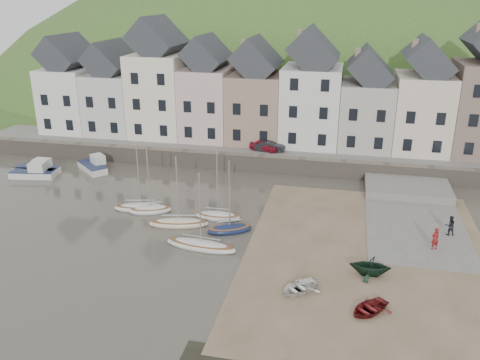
% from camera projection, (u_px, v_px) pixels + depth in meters
% --- Properties ---
extents(ground, '(160.00, 160.00, 0.00)m').
position_uv_depth(ground, '(224.00, 242.00, 39.28)').
color(ground, '#4D473C').
rests_on(ground, ground).
extents(quay_land, '(90.00, 30.00, 1.50)m').
position_uv_depth(quay_land, '(281.00, 130.00, 68.27)').
color(quay_land, '#3D5A24').
rests_on(quay_land, ground).
extents(quay_street, '(70.00, 7.00, 0.10)m').
position_uv_depth(quay_street, '(267.00, 149.00, 57.48)').
color(quay_street, slate).
rests_on(quay_street, quay_land).
extents(seawall, '(70.00, 1.20, 1.80)m').
position_uv_depth(seawall, '(262.00, 163.00, 54.51)').
color(seawall, slate).
rests_on(seawall, ground).
extents(beach, '(18.00, 26.00, 0.06)m').
position_uv_depth(beach, '(367.00, 256.00, 37.06)').
color(beach, brown).
rests_on(beach, ground).
extents(slipway, '(8.00, 18.00, 0.12)m').
position_uv_depth(slipway, '(413.00, 217.00, 43.56)').
color(slipway, slate).
rests_on(slipway, ground).
extents(hillside, '(134.40, 84.00, 84.00)m').
position_uv_depth(hillside, '(273.00, 184.00, 101.47)').
color(hillside, '#3D5A24').
rests_on(hillside, ground).
extents(townhouse_terrace, '(61.05, 8.00, 13.93)m').
position_uv_depth(townhouse_terrace, '(288.00, 93.00, 58.29)').
color(townhouse_terrace, silver).
rests_on(townhouse_terrace, quay_land).
extents(sailboat_0, '(4.96, 2.50, 6.32)m').
position_uv_depth(sailboat_0, '(141.00, 207.00, 44.98)').
color(sailboat_0, silver).
rests_on(sailboat_0, ground).
extents(sailboat_1, '(4.03, 2.73, 6.32)m').
position_uv_depth(sailboat_1, '(151.00, 209.00, 44.50)').
color(sailboat_1, silver).
rests_on(sailboat_1, ground).
extents(sailboat_2, '(5.26, 2.54, 6.32)m').
position_uv_depth(sailboat_2, '(179.00, 223.00, 41.94)').
color(sailboat_2, beige).
rests_on(sailboat_2, ground).
extents(sailboat_3, '(4.01, 1.53, 6.32)m').
position_uv_depth(sailboat_3, '(218.00, 216.00, 43.24)').
color(sailboat_3, silver).
rests_on(sailboat_3, ground).
extents(sailboat_4, '(5.85, 2.10, 6.32)m').
position_uv_depth(sailboat_4, '(201.00, 245.00, 38.23)').
color(sailboat_4, silver).
rests_on(sailboat_4, ground).
extents(sailboat_5, '(4.04, 3.01, 6.32)m').
position_uv_depth(sailboat_5, '(230.00, 229.00, 40.87)').
color(sailboat_5, '#152044').
rests_on(sailboat_5, ground).
extents(motorboat_0, '(4.84, 1.85, 1.70)m').
position_uv_depth(motorboat_0, '(38.00, 168.00, 53.92)').
color(motorboat_0, silver).
rests_on(motorboat_0, ground).
extents(motorboat_1, '(4.84, 2.45, 1.70)m').
position_uv_depth(motorboat_1, '(34.00, 172.00, 52.78)').
color(motorboat_1, silver).
rests_on(motorboat_1, ground).
extents(motorboat_2, '(4.59, 4.29, 1.70)m').
position_uv_depth(motorboat_2, '(94.00, 165.00, 54.88)').
color(motorboat_2, silver).
rests_on(motorboat_2, ground).
extents(rowboat_white, '(3.44, 3.44, 0.59)m').
position_uv_depth(rowboat_white, '(299.00, 287.00, 32.61)').
color(rowboat_white, white).
rests_on(rowboat_white, beach).
extents(rowboat_green, '(2.82, 2.44, 1.47)m').
position_uv_depth(rowboat_green, '(370.00, 266.00, 34.33)').
color(rowboat_green, black).
rests_on(rowboat_green, beach).
extents(rowboat_red, '(3.39, 3.45, 0.59)m').
position_uv_depth(rowboat_red, '(369.00, 308.00, 30.44)').
color(rowboat_red, maroon).
rests_on(rowboat_red, beach).
extents(person_red, '(0.77, 0.68, 1.77)m').
position_uv_depth(person_red, '(435.00, 239.00, 37.64)').
color(person_red, maroon).
rests_on(person_red, slipway).
extents(person_dark, '(0.91, 0.78, 1.64)m').
position_uv_depth(person_dark, '(450.00, 225.00, 39.90)').
color(person_dark, black).
rests_on(person_dark, slipway).
extents(car_left, '(3.68, 2.28, 1.17)m').
position_uv_depth(car_left, '(265.00, 146.00, 56.36)').
color(car_left, maroon).
rests_on(car_left, quay_street).
extents(car_right, '(3.41, 1.23, 1.12)m').
position_uv_depth(car_right, '(270.00, 146.00, 56.25)').
color(car_right, black).
rests_on(car_right, quay_street).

